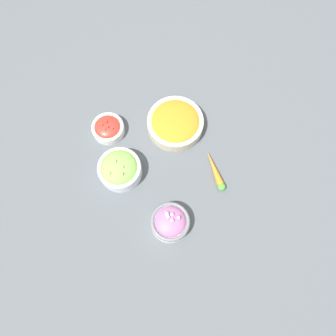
# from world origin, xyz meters

# --- Properties ---
(ground_plane) EXTENTS (3.00, 3.00, 0.00)m
(ground_plane) POSITION_xyz_m (0.00, 0.00, 0.00)
(ground_plane) COLOR #4C5156
(bowl_cherry_tomatoes) EXTENTS (0.11, 0.11, 0.05)m
(bowl_cherry_tomatoes) POSITION_xyz_m (-0.19, -0.16, 0.02)
(bowl_cherry_tomatoes) COLOR silver
(bowl_cherry_tomatoes) RESTS_ON ground_plane
(bowl_carrots) EXTENTS (0.19, 0.19, 0.06)m
(bowl_carrots) POSITION_xyz_m (-0.15, 0.07, 0.03)
(bowl_carrots) COLOR beige
(bowl_carrots) RESTS_ON ground_plane
(bowl_red_onion) EXTENTS (0.12, 0.12, 0.07)m
(bowl_red_onion) POSITION_xyz_m (0.17, -0.04, 0.03)
(bowl_red_onion) COLOR white
(bowl_red_onion) RESTS_ON ground_plane
(bowl_lettuce) EXTENTS (0.14, 0.14, 0.09)m
(bowl_lettuce) POSITION_xyz_m (-0.03, -0.15, 0.04)
(bowl_lettuce) COLOR silver
(bowl_lettuce) RESTS_ON ground_plane
(loose_carrot) EXTENTS (0.15, 0.04, 0.03)m
(loose_carrot) POSITION_xyz_m (0.05, 0.15, 0.01)
(loose_carrot) COLOR orange
(loose_carrot) RESTS_ON ground_plane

